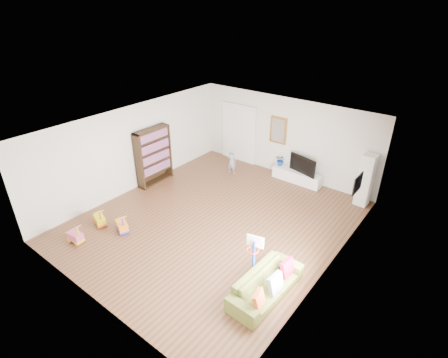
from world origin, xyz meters
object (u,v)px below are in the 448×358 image
Objects in this scene: basketball_hoop at (251,265)px; bookshelf at (154,156)px; media_console at (297,176)px; sofa at (266,284)px.

bookshelf is at bearing 144.46° from basketball_hoop.
media_console is at bearing 92.33° from basketball_hoop.
bookshelf is at bearing 72.75° from sofa.
media_console is 5.19m from basketball_hoop.
media_console is 4.80m from bookshelf.
bookshelf reaches higher than basketball_hoop.
sofa is (5.58, -2.00, -0.67)m from bookshelf.
basketball_hoop is (1.48, -4.96, 0.42)m from media_console.
bookshelf is at bearing -141.45° from media_console.
basketball_hoop is at bearing 97.46° from sofa.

